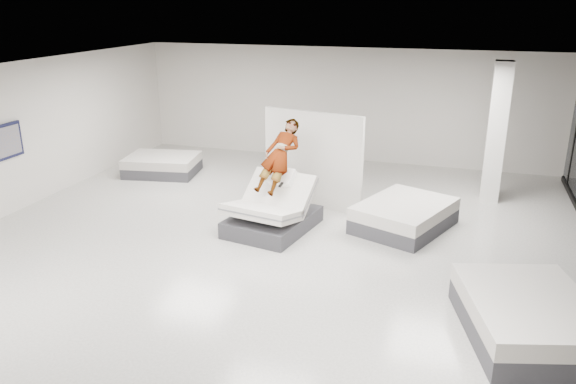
# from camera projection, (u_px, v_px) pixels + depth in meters

# --- Properties ---
(room) EXTENTS (14.00, 14.04, 3.20)m
(room) POSITION_uv_depth(u_px,v_px,m) (260.00, 173.00, 9.69)
(room) COLOR silver
(room) RESTS_ON ground
(hero_bed) EXTENTS (1.73, 2.10, 1.19)m
(hero_bed) POSITION_uv_depth(u_px,v_px,m) (272.00, 213.00, 11.32)
(hero_bed) COLOR #37373C
(hero_bed) RESTS_ON floor
(person) EXTENTS (0.89, 1.64, 1.38)m
(person) POSITION_uv_depth(u_px,v_px,m) (280.00, 169.00, 11.32)
(person) COLOR slate
(person) RESTS_ON hero_bed
(remote) EXTENTS (0.08, 0.15, 0.08)m
(remote) POSITION_uv_depth(u_px,v_px,m) (281.00, 185.00, 10.99)
(remote) COLOR black
(remote) RESTS_ON person
(divider_panel) EXTENTS (2.35, 0.61, 2.16)m
(divider_panel) POSITION_uv_depth(u_px,v_px,m) (312.00, 160.00, 12.42)
(divider_panel) COLOR silver
(divider_panel) RESTS_ON floor
(flat_bed_right_far) EXTENTS (2.13, 2.41, 0.55)m
(flat_bed_right_far) POSITION_uv_depth(u_px,v_px,m) (404.00, 216.00, 11.43)
(flat_bed_right_far) COLOR #37373C
(flat_bed_right_far) RESTS_ON floor
(flat_bed_right_near) EXTENTS (2.14, 2.51, 0.59)m
(flat_bed_right_near) POSITION_uv_depth(u_px,v_px,m) (528.00, 318.00, 7.72)
(flat_bed_right_near) COLOR #37373C
(flat_bed_right_near) RESTS_ON floor
(flat_bed_left_far) EXTENTS (2.03, 1.65, 0.50)m
(flat_bed_left_far) POSITION_uv_depth(u_px,v_px,m) (162.00, 165.00, 15.02)
(flat_bed_left_far) COLOR #37373C
(flat_bed_left_far) RESTS_ON floor
(column) EXTENTS (0.40, 0.40, 3.20)m
(column) POSITION_uv_depth(u_px,v_px,m) (496.00, 133.00, 12.60)
(column) COLOR silver
(column) RESTS_ON floor
(wall_poster) EXTENTS (0.06, 0.95, 0.75)m
(wall_poster) POSITION_uv_depth(u_px,v_px,m) (5.00, 142.00, 11.83)
(wall_poster) COLOR black
(wall_poster) RESTS_ON wall_left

